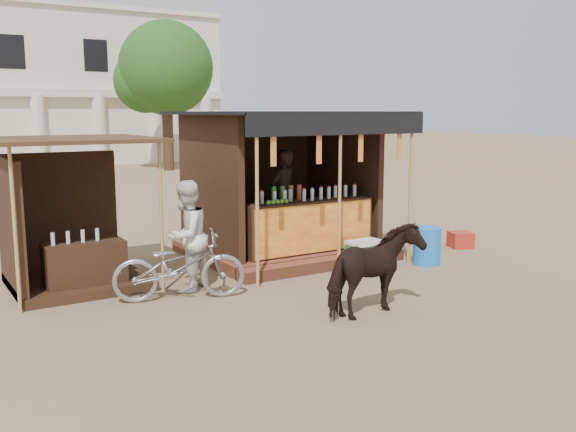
% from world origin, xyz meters
% --- Properties ---
extents(ground, '(120.00, 120.00, 0.00)m').
position_xyz_m(ground, '(0.00, 0.00, 0.00)').
color(ground, '#846B4C').
rests_on(ground, ground).
extents(main_stall, '(3.60, 3.61, 2.78)m').
position_xyz_m(main_stall, '(1.01, 3.36, 1.03)').
color(main_stall, brown).
rests_on(main_stall, ground).
extents(secondary_stall, '(2.40, 2.40, 2.38)m').
position_xyz_m(secondary_stall, '(-3.17, 3.24, 0.85)').
color(secondary_stall, '#361E13').
rests_on(secondary_stall, ground).
extents(cow, '(1.58, 0.92, 1.25)m').
position_xyz_m(cow, '(0.07, -0.51, 0.63)').
color(cow, black).
rests_on(cow, ground).
extents(motorbike, '(2.06, 1.24, 1.02)m').
position_xyz_m(motorbike, '(-1.90, 1.60, 0.51)').
color(motorbike, '#95959D').
rests_on(motorbike, ground).
extents(bystander, '(1.07, 1.02, 1.73)m').
position_xyz_m(bystander, '(-1.61, 2.00, 0.87)').
color(bystander, silver).
rests_on(bystander, ground).
extents(blue_barrel, '(0.54, 0.54, 0.69)m').
position_xyz_m(blue_barrel, '(2.81, 1.29, 0.34)').
color(blue_barrel, blue).
rests_on(blue_barrel, ground).
extents(red_crate, '(0.56, 0.55, 0.33)m').
position_xyz_m(red_crate, '(4.45, 2.00, 0.16)').
color(red_crate, '#A3271B').
rests_on(red_crate, ground).
extents(cooler, '(0.65, 0.46, 0.46)m').
position_xyz_m(cooler, '(1.80, 1.83, 0.23)').
color(cooler, '#176A3F').
rests_on(cooler, ground).
extents(tree, '(4.50, 4.40, 7.00)m').
position_xyz_m(tree, '(5.81, 22.14, 4.63)').
color(tree, '#382314').
rests_on(tree, ground).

